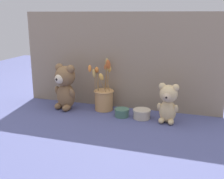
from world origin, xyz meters
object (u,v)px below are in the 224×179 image
teddy_bear_large (65,86)px  flower_vase (104,96)px  decorative_tin_tall (122,113)px  decorative_tin_short (142,114)px  teddy_bear_medium (168,102)px

teddy_bear_large → flower_vase: (0.24, 0.06, -0.06)m
teddy_bear_large → decorative_tin_tall: (0.39, -0.03, -0.13)m
decorative_tin_tall → decorative_tin_short: bearing=5.2°
teddy_bear_large → flower_vase: size_ratio=0.88×
flower_vase → decorative_tin_short: size_ratio=3.20×
decorative_tin_tall → decorative_tin_short: 0.12m
teddy_bear_large → decorative_tin_short: size_ratio=2.80×
flower_vase → decorative_tin_short: bearing=-14.9°
teddy_bear_medium → flower_vase: flower_vase is taller
teddy_bear_large → teddy_bear_medium: (0.66, -0.04, -0.03)m
decorative_tin_short → flower_vase: bearing=165.1°
teddy_bear_medium → flower_vase: 0.43m
flower_vase → decorative_tin_tall: bearing=-29.5°
flower_vase → decorative_tin_tall: size_ratio=3.79×
decorative_tin_short → teddy_bear_large: bearing=178.4°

